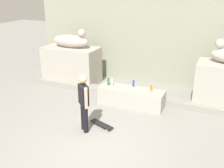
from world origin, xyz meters
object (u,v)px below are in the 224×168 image
statue_reclining_left (71,41)px  bottle_clear (112,82)px  bottle_orange (151,88)px  skateboard (101,124)px  skater (84,101)px  bottle_green (108,81)px  bottle_blue (133,83)px

statue_reclining_left → bottle_clear: 2.80m
bottle_orange → skateboard: bearing=-117.5°
bottle_clear → statue_reclining_left: bearing=153.7°
skater → bottle_green: skater is taller
bottle_orange → skater: bearing=-120.0°
skater → bottle_orange: 2.58m
skater → bottle_orange: bearing=102.4°
bottle_green → bottle_blue: bearing=15.7°
statue_reclining_left → bottle_orange: (3.71, -1.08, -1.08)m
bottle_clear → bottle_orange: bearing=3.0°
bottle_green → bottle_orange: (1.53, 0.07, -0.02)m
bottle_green → bottle_orange: 1.53m
bottle_blue → bottle_green: bearing=-164.3°
skateboard → bottle_blue: (0.27, 1.99, 0.64)m
bottle_green → skateboard: bearing=-71.7°
statue_reclining_left → bottle_blue: bearing=-16.6°
skateboard → bottle_orange: bearing=82.9°
skateboard → bottle_green: size_ratio=2.51×
bottle_clear → bottle_blue: (0.71, 0.24, -0.01)m
skateboard → bottle_blue: size_ratio=2.88×
bottle_clear → bottle_green: 0.14m
skater → bottle_green: (-0.25, 2.15, -0.20)m
skateboard → bottle_green: (-0.58, 1.76, 0.66)m
bottle_clear → bottle_green: bottle_green is taller
skateboard → bottle_green: bearing=128.7°
bottle_green → bottle_blue: 0.88m
skateboard → bottle_clear: bottle_clear is taller
skateboard → bottle_clear: bearing=124.4°
bottle_blue → skater: bearing=-104.1°
bottle_clear → bottle_orange: (1.39, 0.07, -0.01)m
bottle_green → bottle_blue: bottle_green is taller
bottle_green → skater: bearing=-83.4°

